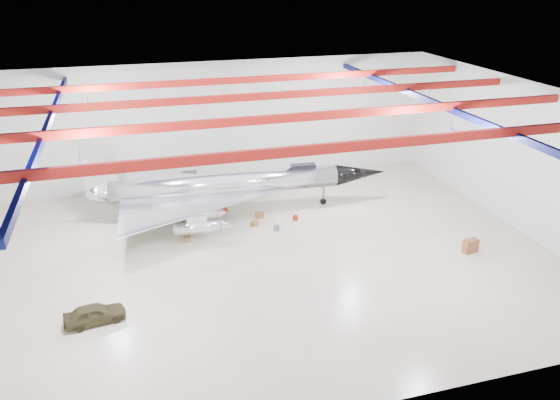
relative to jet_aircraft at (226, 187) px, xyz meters
name	(u,v)px	position (x,y,z in m)	size (l,w,h in m)	color
floor	(258,256)	(0.65, -7.81, -2.26)	(40.00, 40.00, 0.00)	#BCAE95
wall_back	(216,124)	(0.65, 7.19, 3.24)	(40.00, 40.00, 0.00)	silver
wall_right	(518,155)	(20.65, -7.81, 3.24)	(30.00, 30.00, 0.00)	silver
ceiling	(255,98)	(0.65, -7.81, 8.74)	(40.00, 40.00, 0.00)	#0A0F38
ceiling_structure	(255,109)	(0.65, -7.81, 8.07)	(39.50, 29.50, 1.08)	maroon
jet_aircraft	(226,187)	(0.00, 0.00, 0.00)	(25.27, 15.37, 6.89)	silver
jeep	(95,314)	(-9.90, -12.67, -1.69)	(1.34, 3.33, 1.14)	#3C351E
desk	(470,246)	(15.03, -11.34, -1.77)	(1.07, 0.54, 0.98)	brown
crate_ply	(187,239)	(-3.73, -4.20, -2.08)	(0.51, 0.40, 0.35)	olive
toolbox_red	(224,211)	(-0.21, 0.06, -2.08)	(0.51, 0.40, 0.35)	maroon
engine_drum	(277,228)	(3.01, -4.29, -2.07)	(0.41, 0.41, 0.37)	#59595B
parts_bin	(260,215)	(2.34, -1.64, -2.04)	(0.61, 0.49, 0.43)	olive
crate_small	(152,220)	(-5.91, 0.04, -2.14)	(0.34, 0.27, 0.23)	#59595B
tool_chest	(295,218)	(4.95, -2.88, -2.07)	(0.41, 0.41, 0.37)	maroon
oil_barrel	(255,224)	(1.60, -3.02, -2.08)	(0.51, 0.41, 0.36)	olive
spares_box	(261,192)	(3.67, 2.97, -2.08)	(0.39, 0.39, 0.35)	#59595B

